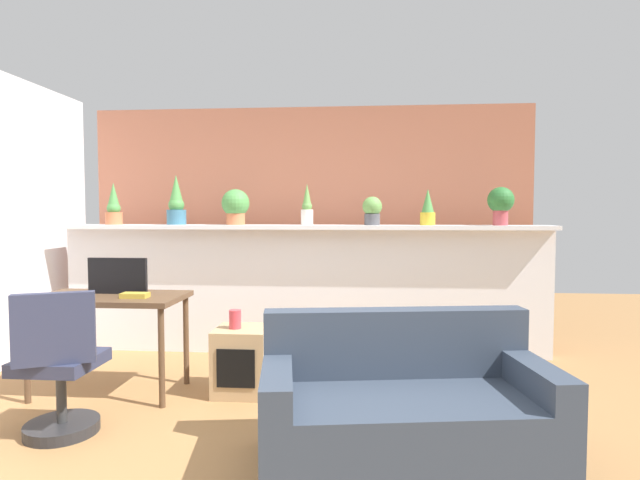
{
  "coord_description": "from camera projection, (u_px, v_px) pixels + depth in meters",
  "views": [
    {
      "loc": [
        0.57,
        -2.87,
        1.37
      ],
      "look_at": [
        0.23,
        1.18,
        1.15
      ],
      "focal_mm": 28.41,
      "sensor_mm": 36.0,
      "label": 1
    }
  ],
  "objects": [
    {
      "name": "ground_plane",
      "position": [
        264.0,
        446.0,
        2.98
      ],
      "size": [
        12.0,
        12.0,
        0.0
      ],
      "primitive_type": "plane",
      "color": "#9E7042"
    },
    {
      "name": "divider_wall",
      "position": [
        303.0,
        291.0,
        4.94
      ],
      "size": [
        4.7,
        0.16,
        1.21
      ],
      "primitive_type": "cube",
      "color": "silver",
      "rests_on": "ground"
    },
    {
      "name": "plant_shelf",
      "position": [
        302.0,
        227.0,
        4.87
      ],
      "size": [
        4.7,
        0.37,
        0.04
      ],
      "primitive_type": "cube",
      "color": "silver",
      "rests_on": "divider_wall"
    },
    {
      "name": "brick_wall_behind",
      "position": [
        309.0,
        224.0,
        5.5
      ],
      "size": [
        4.7,
        0.1,
        2.5
      ],
      "primitive_type": "cube",
      "color": "#AD664C",
      "rests_on": "ground"
    },
    {
      "name": "potted_plant_0",
      "position": [
        114.0,
        207.0,
        5.02
      ],
      "size": [
        0.16,
        0.16,
        0.42
      ],
      "color": "#C66B42",
      "rests_on": "plant_shelf"
    },
    {
      "name": "potted_plant_1",
      "position": [
        176.0,
        204.0,
        4.99
      ],
      "size": [
        0.19,
        0.19,
        0.49
      ],
      "color": "#386B84",
      "rests_on": "plant_shelf"
    },
    {
      "name": "potted_plant_2",
      "position": [
        236.0,
        206.0,
        4.94
      ],
      "size": [
        0.27,
        0.27,
        0.35
      ],
      "color": "#C66B42",
      "rests_on": "plant_shelf"
    },
    {
      "name": "potted_plant_3",
      "position": [
        307.0,
        208.0,
        4.87
      ],
      "size": [
        0.12,
        0.12,
        0.4
      ],
      "color": "silver",
      "rests_on": "plant_shelf"
    },
    {
      "name": "potted_plant_4",
      "position": [
        372.0,
        210.0,
        4.79
      ],
      "size": [
        0.19,
        0.19,
        0.27
      ],
      "color": "#4C4C51",
      "rests_on": "plant_shelf"
    },
    {
      "name": "potted_plant_5",
      "position": [
        428.0,
        209.0,
        4.76
      ],
      "size": [
        0.14,
        0.14,
        0.34
      ],
      "color": "gold",
      "rests_on": "plant_shelf"
    },
    {
      "name": "potted_plant_6",
      "position": [
        501.0,
        203.0,
        4.68
      ],
      "size": [
        0.24,
        0.24,
        0.36
      ],
      "color": "#B7474C",
      "rests_on": "plant_shelf"
    },
    {
      "name": "desk",
      "position": [
        110.0,
        306.0,
        3.82
      ],
      "size": [
        1.1,
        0.6,
        0.75
      ],
      "color": "brown",
      "rests_on": "ground"
    },
    {
      "name": "tv_monitor",
      "position": [
        118.0,
        276.0,
        3.89
      ],
      "size": [
        0.46,
        0.04,
        0.28
      ],
      "primitive_type": "cube",
      "color": "black",
      "rests_on": "desk"
    },
    {
      "name": "office_chair",
      "position": [
        59.0,
        374.0,
        3.08
      ],
      "size": [
        0.51,
        0.51,
        0.91
      ],
      "color": "#262628",
      "rests_on": "ground"
    },
    {
      "name": "side_cube_shelf",
      "position": [
        242.0,
        361.0,
        3.84
      ],
      "size": [
        0.4,
        0.41,
        0.5
      ],
      "color": "tan",
      "rests_on": "ground"
    },
    {
      "name": "vase_on_shelf",
      "position": [
        235.0,
        319.0,
        3.81
      ],
      "size": [
        0.09,
        0.09,
        0.14
      ],
      "primitive_type": "cylinder",
      "color": "#CC3D47",
      "rests_on": "side_cube_shelf"
    },
    {
      "name": "book_on_desk",
      "position": [
        135.0,
        295.0,
        3.71
      ],
      "size": [
        0.19,
        0.11,
        0.04
      ],
      "primitive_type": "cube",
      "color": "gold",
      "rests_on": "desk"
    },
    {
      "name": "couch",
      "position": [
        405.0,
        411.0,
        2.78
      ],
      "size": [
        1.66,
        0.98,
        0.8
      ],
      "color": "#333D4C",
      "rests_on": "ground"
    }
  ]
}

